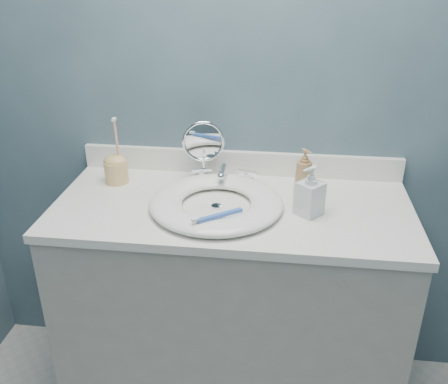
% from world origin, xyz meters
% --- Properties ---
extents(back_wall, '(2.20, 0.02, 2.40)m').
position_xyz_m(back_wall, '(0.00, 1.25, 1.20)').
color(back_wall, '#3F535F').
rests_on(back_wall, ground).
extents(vanity_cabinet, '(1.20, 0.55, 0.85)m').
position_xyz_m(vanity_cabinet, '(0.00, 0.97, 0.42)').
color(vanity_cabinet, '#ACA79D').
rests_on(vanity_cabinet, ground).
extents(countertop, '(1.22, 0.57, 0.03)m').
position_xyz_m(countertop, '(0.00, 0.97, 0.86)').
color(countertop, white).
rests_on(countertop, vanity_cabinet).
extents(backsplash, '(1.22, 0.02, 0.09)m').
position_xyz_m(backsplash, '(0.00, 1.24, 0.93)').
color(backsplash, white).
rests_on(backsplash, countertop).
extents(basin, '(0.45, 0.45, 0.04)m').
position_xyz_m(basin, '(-0.05, 0.94, 0.90)').
color(basin, white).
rests_on(basin, countertop).
extents(drain, '(0.04, 0.04, 0.01)m').
position_xyz_m(drain, '(-0.05, 0.94, 0.88)').
color(drain, silver).
rests_on(drain, countertop).
extents(faucet, '(0.25, 0.13, 0.07)m').
position_xyz_m(faucet, '(-0.05, 1.14, 0.91)').
color(faucet, silver).
rests_on(faucet, countertop).
extents(makeup_mirror, '(0.16, 0.09, 0.23)m').
position_xyz_m(makeup_mirror, '(-0.13, 1.16, 1.01)').
color(makeup_mirror, silver).
rests_on(makeup_mirror, countertop).
extents(soap_bottle_amber, '(0.09, 0.09, 0.17)m').
position_xyz_m(soap_bottle_amber, '(0.24, 1.09, 0.96)').
color(soap_bottle_amber, '#A5784A').
rests_on(soap_bottle_amber, countertop).
extents(soap_bottle_clear, '(0.11, 0.11, 0.17)m').
position_xyz_m(soap_bottle_clear, '(0.26, 0.94, 0.96)').
color(soap_bottle_clear, silver).
rests_on(soap_bottle_clear, countertop).
extents(toothbrush_holder, '(0.09, 0.09, 0.25)m').
position_xyz_m(toothbrush_holder, '(-0.45, 1.10, 0.94)').
color(toothbrush_holder, '#DEB56F').
rests_on(toothbrush_holder, countertop).
extents(toothbrush_lying, '(0.15, 0.11, 0.02)m').
position_xyz_m(toothbrush_lying, '(-0.03, 0.81, 0.92)').
color(toothbrush_lying, blue).
rests_on(toothbrush_lying, basin).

